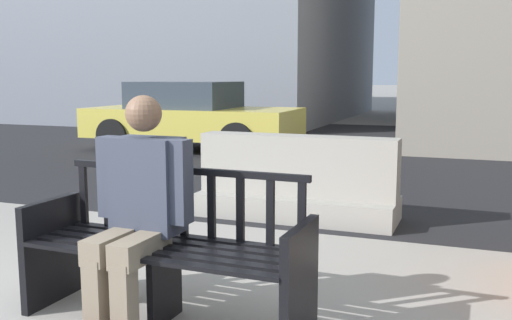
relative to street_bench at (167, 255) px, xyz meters
The scene contains 5 objects.
street_asphalt 8.14m from the street_bench, 92.76° to the left, with size 120.00×12.00×0.01m, color black.
street_bench is the anchor object (origin of this frame).
seated_person 0.33m from the street_bench, 160.08° to the right, with size 0.58×0.73×1.31m.
jersey_barrier_centre 2.62m from the street_bench, 89.84° to the left, with size 2.01×0.71×0.84m.
car_taxi_near 7.95m from the street_bench, 115.99° to the left, with size 4.08×2.00×1.33m.
Camera 1 is at (2.00, -2.22, 1.42)m, focal length 40.00 mm.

